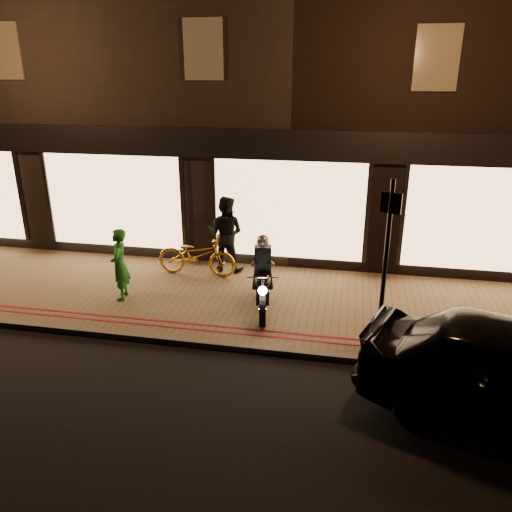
{
  "coord_description": "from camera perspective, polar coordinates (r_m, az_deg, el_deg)",
  "views": [
    {
      "loc": [
        1.45,
        -7.6,
        4.77
      ],
      "look_at": [
        -0.43,
        2.04,
        1.1
      ],
      "focal_mm": 35.0,
      "sensor_mm": 36.0,
      "label": 1
    }
  ],
  "objects": [
    {
      "name": "person_green",
      "position": [
        10.96,
        -15.32,
        -0.94
      ],
      "size": [
        0.5,
        0.64,
        1.56
      ],
      "primitive_type": "imported",
      "rotation": [
        0.0,
        0.0,
        -1.33
      ],
      "color": "#207924",
      "rests_on": "sidewalk"
    },
    {
      "name": "ground",
      "position": [
        9.09,
        0.2,
        -11.15
      ],
      "size": [
        90.0,
        90.0,
        0.0
      ],
      "primitive_type": "plane",
      "color": "black",
      "rests_on": "ground"
    },
    {
      "name": "sidewalk",
      "position": [
        10.79,
        2.21,
        -5.4
      ],
      "size": [
        50.0,
        4.0,
        0.12
      ],
      "primitive_type": "cube",
      "color": "brown",
      "rests_on": "ground"
    },
    {
      "name": "person_dark",
      "position": [
        12.11,
        -3.5,
        2.56
      ],
      "size": [
        0.98,
        0.81,
        1.86
      ],
      "primitive_type": "imported",
      "rotation": [
        0.0,
        0.0,
        3.02
      ],
      "color": "black",
      "rests_on": "sidewalk"
    },
    {
      "name": "building_row",
      "position": [
        16.67,
        6.37,
        18.57
      ],
      "size": [
        48.0,
        10.11,
        8.5
      ],
      "color": "black",
      "rests_on": "ground"
    },
    {
      "name": "sign_post",
      "position": [
        8.79,
        14.64,
        0.04
      ],
      "size": [
        0.34,
        0.16,
        3.0
      ],
      "rotation": [
        0.0,
        0.0,
        -0.38
      ],
      "color": "black",
      "rests_on": "sidewalk"
    },
    {
      "name": "red_kerb_lines",
      "position": [
        9.49,
        0.83,
        -8.81
      ],
      "size": [
        50.0,
        0.26,
        0.01
      ],
      "color": "maroon",
      "rests_on": "sidewalk"
    },
    {
      "name": "motorcycle",
      "position": [
        10.12,
        0.77,
        -3.01
      ],
      "size": [
        0.67,
        1.93,
        1.59
      ],
      "rotation": [
        0.0,
        0.0,
        0.18
      ],
      "color": "black",
      "rests_on": "sidewalk"
    },
    {
      "name": "bicycle_gold",
      "position": [
        11.98,
        -6.81,
        0.09
      ],
      "size": [
        1.94,
        0.73,
        1.01
      ],
      "primitive_type": "imported",
      "rotation": [
        0.0,
        0.0,
        1.54
      ],
      "color": "orange",
      "rests_on": "sidewalk"
    },
    {
      "name": "kerb_stone",
      "position": [
        9.1,
        0.26,
        -10.67
      ],
      "size": [
        50.0,
        0.14,
        0.12
      ],
      "primitive_type": "cube",
      "color": "#59544C",
      "rests_on": "ground"
    }
  ]
}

